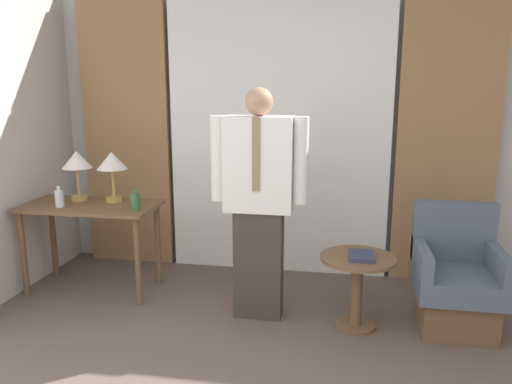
% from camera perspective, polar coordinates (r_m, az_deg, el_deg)
% --- Properties ---
extents(wall_back, '(10.00, 0.06, 2.70)m').
position_cam_1_polar(wall_back, '(4.70, 2.75, 7.40)').
color(wall_back, beige).
rests_on(wall_back, ground_plane).
extents(curtain_sheer_center, '(2.01, 0.06, 2.58)m').
position_cam_1_polar(curtain_sheer_center, '(4.58, 2.53, 6.51)').
color(curtain_sheer_center, white).
rests_on(curtain_sheer_center, ground_plane).
extents(curtain_drape_left, '(0.85, 0.06, 2.58)m').
position_cam_1_polar(curtain_drape_left, '(4.98, -14.58, 6.61)').
color(curtain_drape_left, '#997047').
rests_on(curtain_drape_left, ground_plane).
extents(curtain_drape_right, '(0.85, 0.06, 2.58)m').
position_cam_1_polar(curtain_drape_right, '(4.62, 21.00, 5.76)').
color(curtain_drape_right, '#997047').
rests_on(curtain_drape_right, ground_plane).
extents(desk, '(1.13, 0.56, 0.76)m').
position_cam_1_polar(desk, '(4.44, -18.40, -2.87)').
color(desk, brown).
rests_on(desk, ground_plane).
extents(table_lamp_left, '(0.25, 0.25, 0.43)m').
position_cam_1_polar(table_lamp_left, '(4.54, -19.78, 3.18)').
color(table_lamp_left, tan).
rests_on(table_lamp_left, desk).
extents(table_lamp_right, '(0.25, 0.25, 0.43)m').
position_cam_1_polar(table_lamp_right, '(4.39, -16.13, 3.13)').
color(table_lamp_right, tan).
rests_on(table_lamp_right, desk).
extents(bottle_near_edge, '(0.07, 0.07, 0.18)m').
position_cam_1_polar(bottle_near_edge, '(4.39, -21.55, -0.67)').
color(bottle_near_edge, silver).
rests_on(bottle_near_edge, desk).
extents(bottle_by_lamp, '(0.07, 0.07, 0.17)m').
position_cam_1_polar(bottle_by_lamp, '(4.09, -13.62, -1.09)').
color(bottle_by_lamp, '#336638').
rests_on(bottle_by_lamp, desk).
extents(person, '(0.72, 0.24, 1.73)m').
position_cam_1_polar(person, '(3.67, 0.32, -0.65)').
color(person, '#38332D').
rests_on(person, ground_plane).
extents(armchair, '(0.59, 0.60, 0.89)m').
position_cam_1_polar(armchair, '(3.95, 21.87, -9.70)').
color(armchair, brown).
rests_on(armchair, ground_plane).
extents(side_table, '(0.54, 0.54, 0.54)m').
position_cam_1_polar(side_table, '(3.73, 11.47, -9.77)').
color(side_table, brown).
rests_on(side_table, ground_plane).
extents(book, '(0.18, 0.23, 0.03)m').
position_cam_1_polar(book, '(3.64, 11.97, -7.14)').
color(book, '#2D334C').
rests_on(book, side_table).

